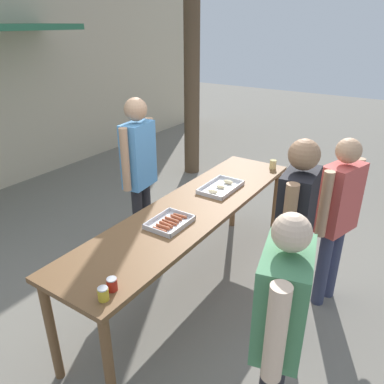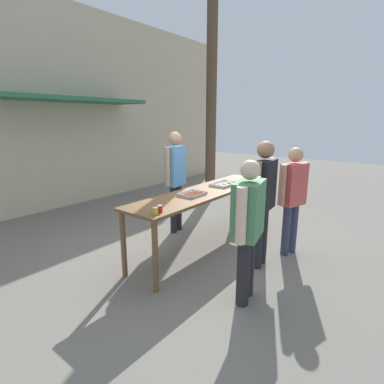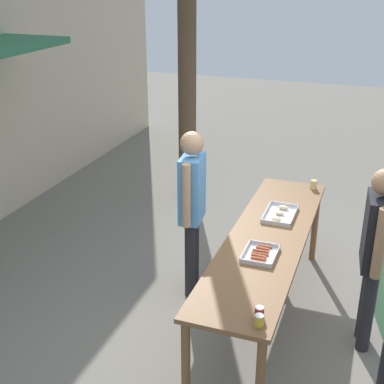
{
  "view_description": "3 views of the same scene",
  "coord_description": "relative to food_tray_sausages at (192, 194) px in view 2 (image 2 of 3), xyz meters",
  "views": [
    {
      "loc": [
        -2.52,
        -1.67,
        2.47
      ],
      "look_at": [
        0.0,
        0.0,
        1.09
      ],
      "focal_mm": 35.0,
      "sensor_mm": 36.0,
      "label": 1
    },
    {
      "loc": [
        -3.64,
        -2.59,
        2.01
      ],
      "look_at": [
        -0.37,
        -0.02,
        0.99
      ],
      "focal_mm": 28.0,
      "sensor_mm": 36.0,
      "label": 2
    },
    {
      "loc": [
        -4.38,
        -0.85,
        3.26
      ],
      "look_at": [
        0.25,
        0.84,
        1.17
      ],
      "focal_mm": 50.0,
      "sensor_mm": 36.0,
      "label": 3
    }
  ],
  "objects": [
    {
      "name": "ground_plane",
      "position": [
        0.37,
        0.02,
        -0.95
      ],
      "size": [
        24.0,
        24.0,
        0.0
      ],
      "primitive_type": "plane",
      "color": "slate"
    },
    {
      "name": "building_facade_back",
      "position": [
        0.37,
        4.0,
        1.31
      ],
      "size": [
        12.0,
        1.11,
        4.5
      ],
      "color": "beige",
      "rests_on": "ground"
    },
    {
      "name": "serving_table",
      "position": [
        0.37,
        0.02,
        -0.12
      ],
      "size": [
        2.92,
        0.7,
        0.94
      ],
      "color": "brown",
      "rests_on": "ground"
    },
    {
      "name": "food_tray_sausages",
      "position": [
        0.0,
        0.0,
        0.0
      ],
      "size": [
        0.37,
        0.28,
        0.04
      ],
      "color": "silver",
      "rests_on": "serving_table"
    },
    {
      "name": "food_tray_buns",
      "position": [
        0.86,
        0.0,
        0.0
      ],
      "size": [
        0.48,
        0.29,
        0.05
      ],
      "color": "silver",
      "rests_on": "serving_table"
    },
    {
      "name": "condiment_jar_mustard",
      "position": [
        -0.96,
        -0.22,
        0.03
      ],
      "size": [
        0.07,
        0.07,
        0.09
      ],
      "color": "gold",
      "rests_on": "serving_table"
    },
    {
      "name": "condiment_jar_ketchup",
      "position": [
        -0.86,
        -0.2,
        0.03
      ],
      "size": [
        0.07,
        0.07,
        0.09
      ],
      "color": "#B22319",
      "rests_on": "serving_table"
    },
    {
      "name": "beer_cup",
      "position": [
        1.69,
        -0.21,
        0.04
      ],
      "size": [
        0.07,
        0.07,
        0.1
      ],
      "color": "#DBC67A",
      "rests_on": "serving_table"
    },
    {
      "name": "person_server_behind_table",
      "position": [
        0.62,
        0.86,
        0.14
      ],
      "size": [
        0.54,
        0.25,
        1.79
      ],
      "rotation": [
        0.0,
        0.0,
        0.11
      ],
      "color": "#232328",
      "rests_on": "ground"
    },
    {
      "name": "person_customer_holding_hotdog",
      "position": [
        -0.51,
        -1.17,
        -0.01
      ],
      "size": [
        0.67,
        0.37,
        1.6
      ],
      "rotation": [
        0.0,
        0.0,
        3.38
      ],
      "color": "#232328",
      "rests_on": "ground"
    },
    {
      "name": "person_customer_with_cup",
      "position": [
        0.97,
        -1.11,
        0.02
      ],
      "size": [
        0.54,
        0.32,
        1.62
      ],
      "rotation": [
        0.0,
        0.0,
        2.84
      ],
      "color": "#333851",
      "rests_on": "ground"
    },
    {
      "name": "person_customer_waiting_in_line",
      "position": [
        0.35,
        -0.93,
        0.09
      ],
      "size": [
        0.59,
        0.26,
        1.73
      ],
      "rotation": [
        0.0,
        0.0,
        3.24
      ],
      "color": "#232328",
      "rests_on": "ground"
    },
    {
      "name": "utility_pole",
      "position": [
        3.12,
        1.84,
        2.07
      ],
      "size": [
        1.1,
        0.26,
        5.93
      ],
      "color": "brown",
      "rests_on": "ground"
    }
  ]
}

